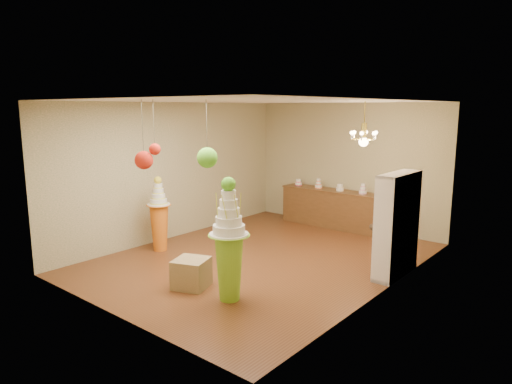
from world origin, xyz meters
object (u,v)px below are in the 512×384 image
Objects in this scene: pedestal_orange at (159,221)px; round_table at (386,242)px; sideboard at (339,209)px; pedestal_green at (229,251)px.

pedestal_orange is 1.93× the size of round_table.
round_table is (2.10, -2.03, 0.03)m from sideboard.
pedestal_orange reaches higher than round_table.
pedestal_green reaches higher than pedestal_orange.
pedestal_orange is at bearing 162.12° from pedestal_green.
sideboard is (1.94, 3.90, -0.14)m from pedestal_orange.
round_table is at bearing -44.01° from sideboard.
pedestal_orange is (-2.77, 0.89, -0.16)m from pedestal_green.
pedestal_green is 3.05m from round_table.
round_table is (4.04, 1.87, -0.10)m from pedestal_orange.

